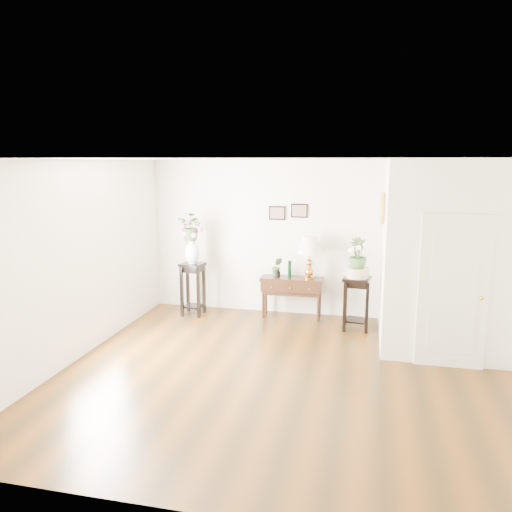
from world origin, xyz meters
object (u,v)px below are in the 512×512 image
(plant_stand_b, at_px, (356,303))
(plant_stand_a, at_px, (193,289))
(console_table, at_px, (292,297))
(table_lamp, at_px, (309,259))

(plant_stand_b, bearing_deg, plant_stand_a, 176.92)
(console_table, xyz_separation_m, plant_stand_b, (1.14, -0.39, 0.08))
(table_lamp, bearing_deg, console_table, 180.00)
(plant_stand_a, distance_m, plant_stand_b, 2.92)
(console_table, distance_m, plant_stand_a, 1.80)
(console_table, height_order, plant_stand_a, plant_stand_a)
(plant_stand_a, relative_size, plant_stand_b, 1.08)
(table_lamp, distance_m, plant_stand_b, 1.12)
(plant_stand_a, bearing_deg, table_lamp, 6.37)
(plant_stand_b, bearing_deg, table_lamp, 155.02)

